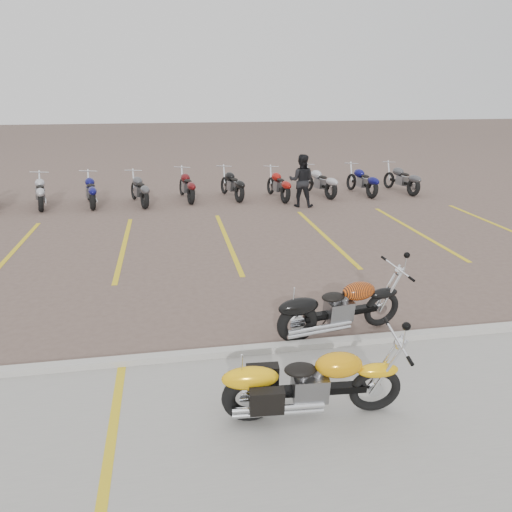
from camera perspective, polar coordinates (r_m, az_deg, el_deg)
The scene contains 9 objects.
ground at distance 9.67m, azimuth -0.41°, elevation -5.09°, with size 100.00×100.00×0.00m, color brown.
concrete_apron at distance 5.95m, azimuth 7.50°, elevation -22.61°, with size 60.00×5.00×0.01m, color #9E9B93.
curb at distance 7.89m, azimuth 2.07°, elevation -10.50°, with size 60.00×0.18×0.12m, color #ADAAA3.
parking_stripes at distance 13.39m, azimuth -3.29°, elevation 1.79°, with size 38.00×5.50×0.01m, color gold, non-canonical shape.
apron_stripe at distance 5.81m, azimuth -17.01°, elevation -24.48°, with size 0.12×5.00×0.00m, color gold.
yellow_cruiser at distance 6.36m, azimuth 5.95°, elevation -14.33°, with size 2.25×0.37×0.92m.
flame_cruiser at distance 8.33m, azimuth 9.19°, elevation -6.02°, with size 2.23×0.54×0.92m.
person_b at distance 17.14m, azimuth 5.22°, elevation 8.57°, with size 0.86×0.67×1.77m, color black.
bg_bike_row at distance 18.17m, azimuth -8.05°, elevation 7.97°, with size 17.50×2.08×1.10m.
Camera 1 is at (-1.48, -8.72, 3.93)m, focal length 35.00 mm.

